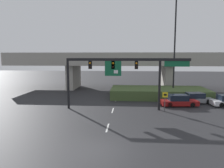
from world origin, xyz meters
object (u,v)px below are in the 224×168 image
highway_light_pole_near (175,37)px  parked_sedan_near_right (179,101)px  speed_limit_sign (165,99)px  signal_gantry (122,69)px  parked_sedan_mid_right (196,98)px

highway_light_pole_near → parked_sedan_near_right: 10.91m
speed_limit_sign → highway_light_pole_near: highway_light_pole_near is taller
signal_gantry → parked_sedan_mid_right: size_ratio=3.24×
speed_limit_sign → parked_sedan_mid_right: size_ratio=0.52×
highway_light_pole_near → parked_sedan_mid_right: (2.10, -4.67, -8.64)m
speed_limit_sign → highway_light_pole_near: bearing=73.6°
parked_sedan_mid_right → parked_sedan_near_right: bearing=-153.9°
speed_limit_sign → parked_sedan_mid_right: 7.05m
highway_light_pole_near → signal_gantry: bearing=-130.9°
parked_sedan_mid_right → signal_gantry: bearing=-166.8°
signal_gantry → speed_limit_sign: (4.93, -0.69, -3.39)m
signal_gantry → parked_sedan_mid_right: signal_gantry is taller
signal_gantry → parked_sedan_near_right: signal_gantry is taller
signal_gantry → parked_sedan_mid_right: 11.55m
parked_sedan_near_right → parked_sedan_mid_right: (2.69, 1.98, -0.01)m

